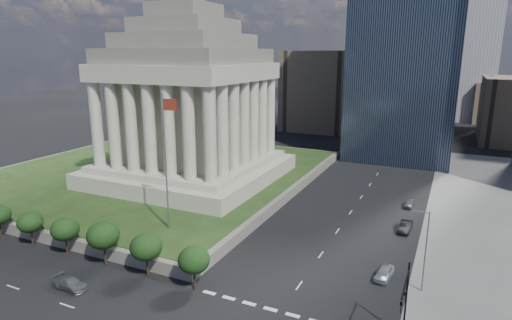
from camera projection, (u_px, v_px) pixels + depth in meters
The scene contains 14 objects.
ground at pixel (393, 151), 121.87m from camera, with size 500.00×500.00×0.00m, color black.
plaza_terrace at pixel (155, 173), 96.34m from camera, with size 66.00×70.00×1.80m, color slate.
plaza_lawn at pixel (155, 169), 96.11m from camera, with size 64.00×68.00×0.10m, color #1F3515.
war_memorial at pixel (188, 83), 85.04m from camera, with size 34.00×34.00×39.00m, color #B0A994, non-canonical shape.
flagpole at pixel (166, 155), 60.98m from camera, with size 2.52×0.24×20.00m.
tree_row at pixel (48, 230), 60.31m from camera, with size 53.00×4.00×6.00m, color black, non-canonical shape.
midrise_glass at pixel (408, 42), 109.34m from camera, with size 26.00×26.00×60.00m, color black.
building_filler_nw at pixel (324, 90), 157.16m from camera, with size 24.00×30.00×28.00m, color brown.
traffic_signal_ne at pixel (405, 298), 39.69m from camera, with size 0.30×5.74×8.00m.
street_lamp_north at pixel (424, 247), 49.17m from camera, with size 2.13×0.22×10.00m.
suv_grey at pixel (70, 283), 50.85m from camera, with size 4.72×1.92×1.37m, color #525559.
parked_sedan_near at pixel (384, 273), 53.12m from camera, with size 1.72×4.27×1.45m, color #9FA0A7.
parked_sedan_mid at pixel (405, 227), 67.20m from camera, with size 1.64×4.69×1.55m, color black.
parked_sedan_far at pixel (409, 204), 77.85m from camera, with size 1.52×3.78×1.29m, color #595B61.
Camera 1 is at (15.01, -24.21, 27.35)m, focal length 30.00 mm.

